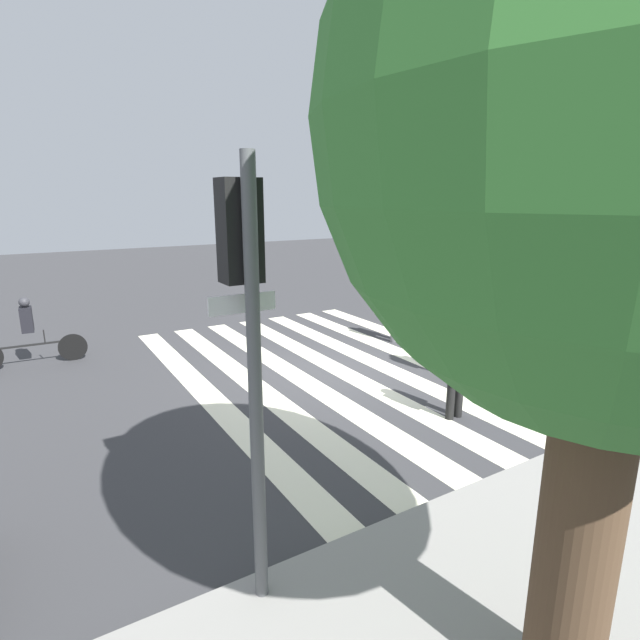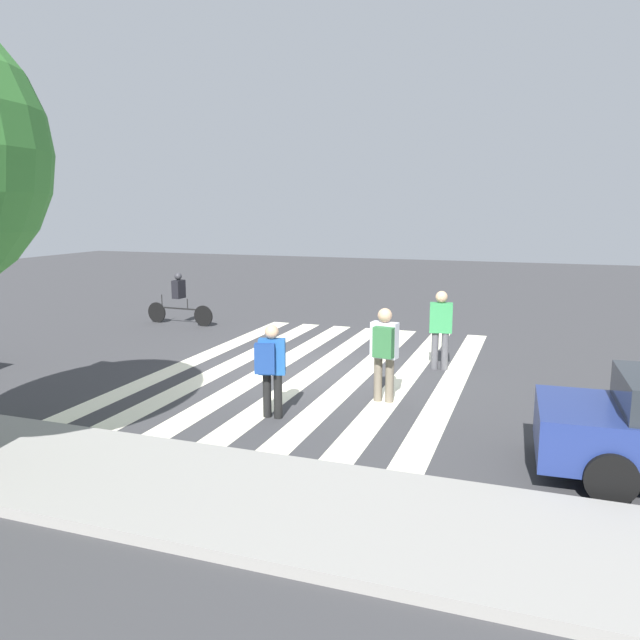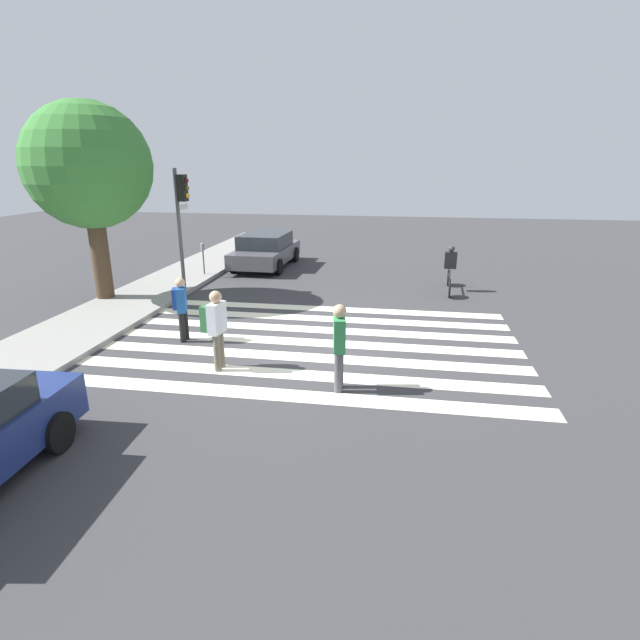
{
  "view_description": "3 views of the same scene",
  "coord_description": "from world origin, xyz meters",
  "px_view_note": "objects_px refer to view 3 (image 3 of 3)",
  "views": [
    {
      "loc": [
        5.77,
        8.9,
        3.75
      ],
      "look_at": [
        0.01,
        -0.63,
        0.98
      ],
      "focal_mm": 28.0,
      "sensor_mm": 36.0,
      "label": 1
    },
    {
      "loc": [
        -4.54,
        12.55,
        3.53
      ],
      "look_at": [
        -0.05,
        -0.08,
        1.1
      ],
      "focal_mm": 35.0,
      "sensor_mm": 36.0,
      "label": 2
    },
    {
      "loc": [
        -11.45,
        -2.02,
        4.31
      ],
      "look_at": [
        -0.79,
        -0.27,
        0.85
      ],
      "focal_mm": 28.0,
      "sensor_mm": 36.0,
      "label": 3
    }
  ],
  "objects_px": {
    "traffic_light": "(182,207)",
    "cyclist_far_lane": "(450,267)",
    "pedestrian_adult_tall_backpack": "(339,343)",
    "pedestrian_child_with_backpack": "(181,304)",
    "pedestrian_adult_yellow_jacket": "(215,324)",
    "car_parked_silver_sedan": "(266,250)",
    "street_tree": "(88,167)",
    "parking_meter": "(203,252)"
  },
  "relations": [
    {
      "from": "pedestrian_adult_yellow_jacket",
      "to": "car_parked_silver_sedan",
      "type": "height_order",
      "value": "pedestrian_adult_yellow_jacket"
    },
    {
      "from": "street_tree",
      "to": "pedestrian_adult_yellow_jacket",
      "type": "height_order",
      "value": "street_tree"
    },
    {
      "from": "street_tree",
      "to": "car_parked_silver_sedan",
      "type": "relative_size",
      "value": 1.34
    },
    {
      "from": "pedestrian_adult_tall_backpack",
      "to": "street_tree",
      "type": "bearing_deg",
      "value": -132.39
    },
    {
      "from": "street_tree",
      "to": "pedestrian_adult_yellow_jacket",
      "type": "relative_size",
      "value": 3.46
    },
    {
      "from": "pedestrian_adult_yellow_jacket",
      "to": "cyclist_far_lane",
      "type": "height_order",
      "value": "pedestrian_adult_yellow_jacket"
    },
    {
      "from": "traffic_light",
      "to": "car_parked_silver_sedan",
      "type": "relative_size",
      "value": 0.91
    },
    {
      "from": "parking_meter",
      "to": "pedestrian_child_with_backpack",
      "type": "distance_m",
      "value": 7.14
    },
    {
      "from": "pedestrian_child_with_backpack",
      "to": "pedestrian_adult_yellow_jacket",
      "type": "relative_size",
      "value": 0.92
    },
    {
      "from": "pedestrian_adult_tall_backpack",
      "to": "cyclist_far_lane",
      "type": "relative_size",
      "value": 0.75
    },
    {
      "from": "traffic_light",
      "to": "cyclist_far_lane",
      "type": "relative_size",
      "value": 1.76
    },
    {
      "from": "pedestrian_child_with_backpack",
      "to": "cyclist_far_lane",
      "type": "bearing_deg",
      "value": 113.45
    },
    {
      "from": "traffic_light",
      "to": "car_parked_silver_sedan",
      "type": "xyz_separation_m",
      "value": [
        4.6,
        -1.5,
        -2.14
      ]
    },
    {
      "from": "pedestrian_child_with_backpack",
      "to": "pedestrian_adult_yellow_jacket",
      "type": "bearing_deg",
      "value": 25.29
    },
    {
      "from": "parking_meter",
      "to": "street_tree",
      "type": "relative_size",
      "value": 0.22
    },
    {
      "from": "pedestrian_adult_yellow_jacket",
      "to": "parking_meter",
      "type": "bearing_deg",
      "value": -147.74
    },
    {
      "from": "pedestrian_adult_yellow_jacket",
      "to": "cyclist_far_lane",
      "type": "relative_size",
      "value": 0.75
    },
    {
      "from": "car_parked_silver_sedan",
      "to": "traffic_light",
      "type": "bearing_deg",
      "value": 163.68
    },
    {
      "from": "parking_meter",
      "to": "car_parked_silver_sedan",
      "type": "distance_m",
      "value": 2.99
    },
    {
      "from": "pedestrian_adult_tall_backpack",
      "to": "pedestrian_adult_yellow_jacket",
      "type": "relative_size",
      "value": 1.0
    },
    {
      "from": "traffic_light",
      "to": "car_parked_silver_sedan",
      "type": "bearing_deg",
      "value": -18.09
    },
    {
      "from": "pedestrian_adult_tall_backpack",
      "to": "pedestrian_child_with_backpack",
      "type": "distance_m",
      "value": 4.74
    },
    {
      "from": "traffic_light",
      "to": "car_parked_silver_sedan",
      "type": "distance_m",
      "value": 5.29
    },
    {
      "from": "parking_meter",
      "to": "pedestrian_adult_tall_backpack",
      "type": "height_order",
      "value": "pedestrian_adult_tall_backpack"
    },
    {
      "from": "street_tree",
      "to": "parking_meter",
      "type": "bearing_deg",
      "value": -26.07
    },
    {
      "from": "street_tree",
      "to": "cyclist_far_lane",
      "type": "xyz_separation_m",
      "value": [
        3.1,
        -10.97,
        -3.27
      ]
    },
    {
      "from": "traffic_light",
      "to": "street_tree",
      "type": "height_order",
      "value": "street_tree"
    },
    {
      "from": "pedestrian_adult_tall_backpack",
      "to": "cyclist_far_lane",
      "type": "xyz_separation_m",
      "value": [
        8.34,
        -2.76,
        -0.13
      ]
    },
    {
      "from": "pedestrian_adult_tall_backpack",
      "to": "pedestrian_child_with_backpack",
      "type": "bearing_deg",
      "value": -127.24
    },
    {
      "from": "car_parked_silver_sedan",
      "to": "parking_meter",
      "type": "bearing_deg",
      "value": 144.28
    },
    {
      "from": "street_tree",
      "to": "pedestrian_adult_yellow_jacket",
      "type": "bearing_deg",
      "value": -130.22
    },
    {
      "from": "cyclist_far_lane",
      "to": "traffic_light",
      "type": "bearing_deg",
      "value": 103.01
    },
    {
      "from": "traffic_light",
      "to": "parking_meter",
      "type": "relative_size",
      "value": 3.03
    },
    {
      "from": "parking_meter",
      "to": "cyclist_far_lane",
      "type": "distance_m",
      "value": 9.16
    },
    {
      "from": "cyclist_far_lane",
      "to": "pedestrian_adult_tall_backpack",
      "type": "bearing_deg",
      "value": 164.51
    },
    {
      "from": "pedestrian_adult_tall_backpack",
      "to": "pedestrian_child_with_backpack",
      "type": "relative_size",
      "value": 1.09
    },
    {
      "from": "cyclist_far_lane",
      "to": "car_parked_silver_sedan",
      "type": "xyz_separation_m",
      "value": [
        3.01,
        7.33,
        -0.13
      ]
    },
    {
      "from": "traffic_light",
      "to": "pedestrian_adult_yellow_jacket",
      "type": "relative_size",
      "value": 2.35
    },
    {
      "from": "pedestrian_child_with_backpack",
      "to": "pedestrian_adult_yellow_jacket",
      "type": "height_order",
      "value": "pedestrian_adult_yellow_jacket"
    },
    {
      "from": "pedestrian_adult_yellow_jacket",
      "to": "car_parked_silver_sedan",
      "type": "xyz_separation_m",
      "value": [
        10.75,
        1.85,
        -0.29
      ]
    },
    {
      "from": "pedestrian_adult_tall_backpack",
      "to": "cyclist_far_lane",
      "type": "distance_m",
      "value": 8.79
    },
    {
      "from": "cyclist_far_lane",
      "to": "car_parked_silver_sedan",
      "type": "relative_size",
      "value": 0.52
    }
  ]
}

